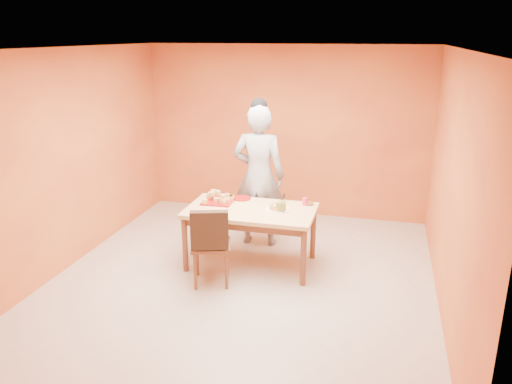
% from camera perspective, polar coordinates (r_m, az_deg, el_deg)
% --- Properties ---
extents(floor, '(5.00, 5.00, 0.00)m').
position_cam_1_polar(floor, '(6.14, -1.55, -9.98)').
color(floor, '#B9AD9E').
rests_on(floor, ground).
extents(ceiling, '(5.00, 5.00, 0.00)m').
position_cam_1_polar(ceiling, '(5.44, -1.79, 16.10)').
color(ceiling, silver).
rests_on(ceiling, wall_back).
extents(wall_back, '(4.50, 0.00, 4.50)m').
position_cam_1_polar(wall_back, '(8.01, 3.37, 6.87)').
color(wall_back, orange).
rests_on(wall_back, floor).
extents(wall_left, '(0.00, 5.00, 5.00)m').
position_cam_1_polar(wall_left, '(6.61, -20.76, 3.42)').
color(wall_left, orange).
rests_on(wall_left, floor).
extents(wall_right, '(0.00, 5.00, 5.00)m').
position_cam_1_polar(wall_right, '(5.48, 21.58, 0.52)').
color(wall_right, orange).
rests_on(wall_right, floor).
extents(dining_table, '(1.60, 0.90, 0.76)m').
position_cam_1_polar(dining_table, '(6.26, -0.60, -2.73)').
color(dining_table, '#F1BD7E').
rests_on(dining_table, floor).
extents(dining_chair, '(0.57, 0.64, 0.98)m').
position_cam_1_polar(dining_chair, '(5.88, -5.26, -5.89)').
color(dining_chair, brown).
rests_on(dining_chair, floor).
extents(pastry_pile, '(0.34, 0.34, 0.11)m').
position_cam_1_polar(pastry_pile, '(6.47, -4.33, -0.48)').
color(pastry_pile, '#DCB55D').
rests_on(pastry_pile, pastry_platter).
extents(person, '(0.74, 0.50, 1.97)m').
position_cam_1_polar(person, '(6.83, 0.31, 1.84)').
color(person, '#969799').
rests_on(person, floor).
extents(pastry_platter, '(0.39, 0.39, 0.02)m').
position_cam_1_polar(pastry_platter, '(6.49, -4.31, -1.05)').
color(pastry_platter, maroon).
rests_on(pastry_platter, dining_table).
extents(red_dinner_plate, '(0.26, 0.26, 0.01)m').
position_cam_1_polar(red_dinner_plate, '(6.60, -1.66, -0.71)').
color(red_dinner_plate, maroon).
rests_on(red_dinner_plate, dining_table).
extents(white_cake_plate, '(0.29, 0.29, 0.01)m').
position_cam_1_polar(white_cake_plate, '(6.19, 2.49, -2.00)').
color(white_cake_plate, white).
rests_on(white_cake_plate, dining_table).
extents(sponge_cake, '(0.26, 0.26, 0.05)m').
position_cam_1_polar(sponge_cake, '(6.18, 2.49, -1.74)').
color(sponge_cake, '#F1923E').
rests_on(sponge_cake, white_cake_plate).
extents(cake_server, '(0.08, 0.23, 0.01)m').
position_cam_1_polar(cake_server, '(6.34, 2.93, -0.96)').
color(cake_server, silver).
rests_on(cake_server, sponge_cake).
extents(egg_ornament, '(0.13, 0.10, 0.15)m').
position_cam_1_polar(egg_ornament, '(6.10, 2.83, -1.61)').
color(egg_ornament, olive).
rests_on(egg_ornament, dining_table).
extents(magenta_glass, '(0.09, 0.09, 0.10)m').
position_cam_1_polar(magenta_glass, '(6.37, 5.61, -1.09)').
color(magenta_glass, '#E4224F').
rests_on(magenta_glass, dining_table).
extents(checker_tin, '(0.14, 0.14, 0.03)m').
position_cam_1_polar(checker_tin, '(6.40, 6.07, -1.33)').
color(checker_tin, '#3A240F').
rests_on(checker_tin, dining_table).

